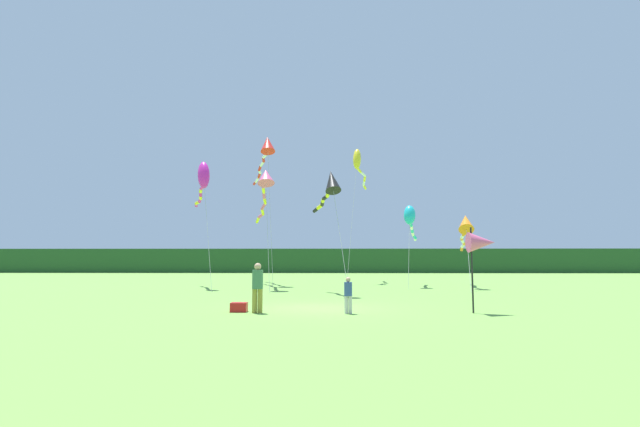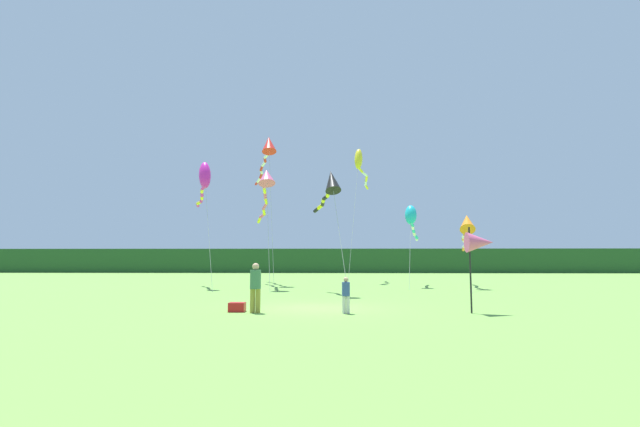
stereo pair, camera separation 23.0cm
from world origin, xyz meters
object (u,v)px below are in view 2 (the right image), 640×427
at_px(kite_rainbow, 266,183).
at_px(kite_black, 331,184).
at_px(kite_orange, 467,225).
at_px(kite_magenta, 204,178).
at_px(kite_red, 268,149).
at_px(kite_cyan, 411,218).
at_px(cooler_box, 237,307).
at_px(kite_yellow, 360,163).
at_px(person_adult, 255,285).
at_px(banner_flag_pole, 480,243).
at_px(person_child, 346,293).

xyz_separation_m(kite_rainbow, kite_black, (4.10, -4.91, -0.89)).
xyz_separation_m(kite_orange, kite_black, (-8.59, -5.80, 1.73)).
bearing_deg(kite_magenta, kite_red, 51.31).
height_order(kite_rainbow, kite_orange, kite_rainbow).
bearing_deg(kite_cyan, kite_magenta, -172.81).
bearing_deg(kite_magenta, cooler_box, -68.88).
xyz_separation_m(kite_yellow, kite_magenta, (-10.30, -7.11, -2.39)).
bearing_deg(person_adult, kite_orange, 50.91).
bearing_deg(kite_red, kite_yellow, 22.48).
bearing_deg(banner_flag_pole, kite_black, 123.51).
distance_m(cooler_box, banner_flag_pole, 8.61).
bearing_deg(person_adult, kite_black, 72.28).
bearing_deg(kite_red, kite_cyan, -14.54).
xyz_separation_m(kite_red, kite_yellow, (6.89, 2.85, -0.52)).
xyz_separation_m(person_adult, cooler_box, (-0.68, 0.32, -0.78)).
distance_m(banner_flag_pole, kite_cyan, 14.70).
bearing_deg(kite_cyan, kite_rainbow, -168.63).
relative_size(kite_yellow, kite_cyan, 1.78).
xyz_separation_m(person_child, kite_red, (-5.23, 17.34, 9.19)).
bearing_deg(kite_rainbow, cooler_box, -85.82).
relative_size(person_child, kite_rainbow, 0.13).
xyz_separation_m(person_child, kite_cyan, (4.71, 14.77, 3.85)).
xyz_separation_m(cooler_box, kite_cyan, (8.46, 14.34, 4.37)).
height_order(kite_red, kite_cyan, kite_red).
xyz_separation_m(kite_rainbow, kite_orange, (12.69, 0.89, -2.62)).
height_order(cooler_box, kite_red, kite_red).
bearing_deg(kite_orange, cooler_box, -131.45).
bearing_deg(person_adult, kite_yellow, 76.74).
height_order(kite_black, kite_yellow, kite_yellow).
relative_size(kite_rainbow, kite_magenta, 1.15).
xyz_separation_m(person_child, kite_black, (-0.56, 7.97, 5.01)).
xyz_separation_m(person_adult, person_child, (3.07, -0.11, -0.26)).
distance_m(kite_red, kite_yellow, 7.47).
relative_size(kite_red, kite_black, 1.65).
distance_m(person_child, kite_rainbow, 14.91).
height_order(kite_black, kite_cyan, kite_black).
distance_m(person_adult, kite_orange, 17.86).
bearing_deg(person_adult, person_child, -2.02).
height_order(person_adult, kite_orange, kite_orange).
xyz_separation_m(kite_orange, kite_yellow, (-6.37, 6.42, 5.39)).
distance_m(person_child, kite_magenta, 16.89).
relative_size(person_child, kite_black, 0.19).
distance_m(kite_rainbow, kite_black, 6.46).
bearing_deg(kite_black, kite_red, 116.48).
distance_m(kite_rainbow, kite_yellow, 10.06).
bearing_deg(kite_rainbow, kite_cyan, 11.37).
xyz_separation_m(person_child, kite_rainbow, (-4.66, 12.88, 5.90)).
height_order(person_adult, person_child, person_adult).
height_order(person_child, kite_magenta, kite_magenta).
relative_size(person_adult, kite_red, 0.16).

